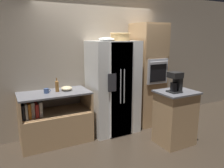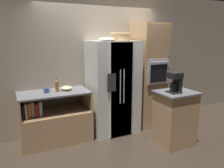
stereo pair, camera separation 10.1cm
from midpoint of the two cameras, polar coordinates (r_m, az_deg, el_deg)
The scene contains 12 objects.
ground_plane at distance 4.54m, azimuth -0.36°, elevation -12.44°, with size 20.00×20.00×0.00m, color #382D23.
wall_back at distance 4.55m, azimuth -2.80°, elevation 5.97°, with size 12.00×0.06×2.80m.
counter_left at distance 4.18m, azimuth -14.05°, elevation -9.87°, with size 1.24×0.64×0.94m.
refrigerator at distance 4.35m, azimuth 0.99°, elevation -0.86°, with size 0.93×0.74×1.82m.
wall_oven at distance 4.78m, azimuth 10.04°, elevation 2.33°, with size 0.60×0.71×2.17m.
island_counter at distance 4.08m, azimuth 16.78°, elevation -8.52°, with size 0.67×0.56×0.97m.
wicker_basket at distance 4.29m, azimuth 2.93°, elevation 12.30°, with size 0.39×0.39×0.15m.
fruit_bowl at distance 4.10m, azimuth -0.75°, elevation 11.65°, with size 0.30×0.30×0.07m.
bottle_tall at distance 4.02m, azimuth -13.51°, elevation -0.35°, with size 0.06×0.06×0.25m.
mug at distance 3.98m, azimuth -16.08°, elevation -1.63°, with size 0.12×0.09×0.08m.
mixing_bowl at distance 4.08m, azimuth -11.09°, elevation -1.05°, with size 0.20×0.20×0.08m.
coffee_maker at distance 3.83m, azimuth 16.98°, elevation 0.60°, with size 0.20×0.20×0.35m.
Camera 2 is at (-1.73, -3.74, 1.91)m, focal length 35.00 mm.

